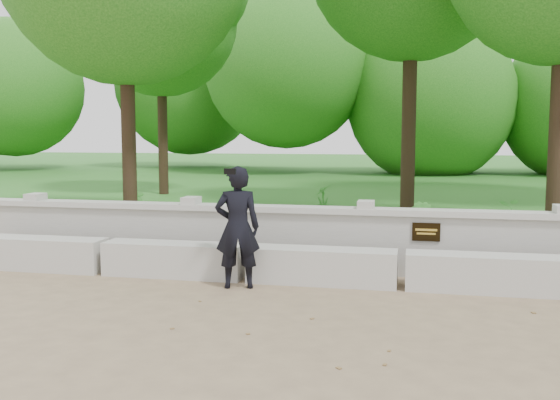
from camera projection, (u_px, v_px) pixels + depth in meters
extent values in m
plane|color=#917B59|center=(397.00, 335.00, 5.90)|extent=(80.00, 80.00, 0.00)
cube|color=#2C6924|center=(409.00, 191.00, 19.50)|extent=(40.00, 22.00, 0.25)
cube|color=#B9B6AE|center=(40.00, 253.00, 8.77)|extent=(1.90, 0.45, 0.45)
cube|color=#B9B6AE|center=(174.00, 259.00, 8.35)|extent=(1.90, 0.45, 0.45)
cube|color=#B9B6AE|center=(322.00, 266.00, 7.93)|extent=(1.90, 0.45, 0.45)
cube|color=#B9B6AE|center=(486.00, 273.00, 7.52)|extent=(1.90, 0.45, 0.45)
cube|color=#AEABA4|center=(403.00, 245.00, 8.39)|extent=(12.50, 0.25, 0.82)
cube|color=#B9B6AE|center=(403.00, 212.00, 8.34)|extent=(12.50, 0.35, 0.08)
cube|color=black|center=(426.00, 232.00, 8.17)|extent=(0.36, 0.02, 0.24)
imported|color=black|center=(237.00, 227.00, 7.66)|extent=(0.63, 0.50, 1.51)
cube|color=black|center=(230.00, 171.00, 7.29)|extent=(0.14, 0.06, 0.07)
cylinder|color=#382619|center=(163.00, 123.00, 17.04)|extent=(0.26, 0.26, 3.90)
sphere|color=#165914|center=(160.00, 7.00, 16.71)|extent=(4.15, 4.15, 4.15)
cylinder|color=#382619|center=(128.00, 120.00, 11.09)|extent=(0.26, 0.26, 3.80)
cylinder|color=#382619|center=(409.00, 105.00, 13.48)|extent=(0.31, 0.31, 4.54)
cylinder|color=#382619|center=(558.00, 116.00, 10.05)|extent=(0.26, 0.26, 3.88)
imported|color=#347F2B|center=(136.00, 206.00, 11.42)|extent=(0.41, 0.42, 0.67)
imported|color=#347F2B|center=(421.00, 225.00, 9.00)|extent=(0.47, 0.47, 0.67)
imported|color=#347F2B|center=(520.00, 224.00, 9.15)|extent=(0.72, 0.67, 0.67)
imported|color=#347F2B|center=(323.00, 202.00, 12.20)|extent=(0.39, 0.42, 0.66)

